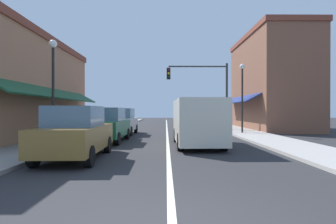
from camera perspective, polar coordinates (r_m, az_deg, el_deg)
ground_plane at (r=21.60m, az=-0.21°, el=-4.01°), size 80.00×80.00×0.00m
sidewalk_left at (r=22.27m, az=-14.54°, el=-3.74°), size 2.60×56.00×0.12m
sidewalk_right at (r=22.31m, az=14.09°, el=-3.73°), size 2.60×56.00×0.12m
lane_center_stripe at (r=21.60m, az=-0.21°, el=-4.00°), size 0.14×52.00×0.01m
storefront_left_block at (r=18.23m, az=-31.71°, el=4.59°), size 6.76×14.20×5.99m
storefront_right_block at (r=25.35m, az=20.63°, el=5.85°), size 5.68×10.20×8.17m
parked_car_nearest_left at (r=9.63m, az=-18.72°, el=-4.15°), size 1.85×4.14×1.77m
parked_car_second_left at (r=14.36m, az=-12.56°, el=-2.68°), size 1.87×4.14×1.77m
parked_car_third_left at (r=18.77m, az=-9.69°, el=-1.98°), size 1.85×4.13×1.77m
van_in_lane at (r=12.62m, az=6.09°, el=-1.86°), size 2.06×5.21×2.12m
traffic_signal_mast_arm at (r=22.03m, az=7.84°, el=5.71°), size 4.92×0.50×5.41m
street_lamp_left_near at (r=13.33m, az=-22.94°, el=7.19°), size 0.36×0.36×4.79m
street_lamp_right_mid at (r=19.45m, az=15.30°, el=5.10°), size 0.36×0.36×4.84m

